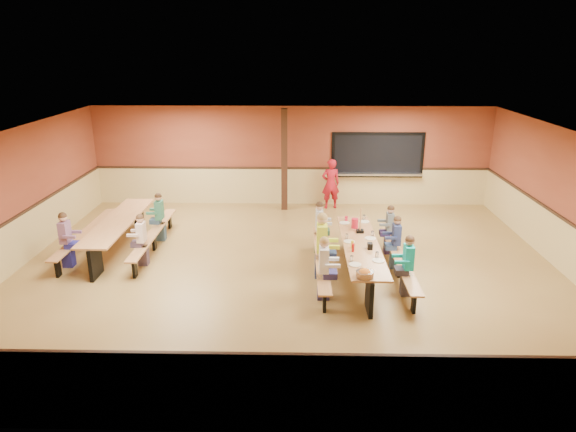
{
  "coord_description": "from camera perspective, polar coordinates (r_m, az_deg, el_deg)",
  "views": [
    {
      "loc": [
        0.22,
        -10.34,
        4.72
      ],
      "look_at": [
        -0.01,
        0.31,
        1.15
      ],
      "focal_mm": 32.0,
      "sensor_mm": 36.0,
      "label": 1
    }
  ],
  "objects": [
    {
      "name": "condiment_ketchup",
      "position": [
        10.45,
        7.24,
        -3.52
      ],
      "size": [
        0.06,
        0.06,
        0.17
      ],
      "primitive_type": "cylinder",
      "color": "#B2140F",
      "rests_on": "cafeteria_table_main"
    },
    {
      "name": "seated_adult_yellow",
      "position": [
        10.8,
        3.77,
        -3.34
      ],
      "size": [
        0.47,
        0.38,
        1.41
      ],
      "primitive_type": null,
      "color": "#D6ED30",
      "rests_on": "ground"
    },
    {
      "name": "seated_child_char_right",
      "position": [
        12.28,
        11.21,
        -1.53
      ],
      "size": [
        0.35,
        0.28,
        1.17
      ],
      "primitive_type": null,
      "color": "#565E62",
      "rests_on": "ground"
    },
    {
      "name": "seated_child_green_sec",
      "position": [
        13.25,
        -14.05,
        -0.13
      ],
      "size": [
        0.37,
        0.3,
        1.21
      ],
      "primitive_type": null,
      "color": "#34795C",
      "rests_on": "ground"
    },
    {
      "name": "seated_child_purple_sec",
      "position": [
        12.33,
        -23.44,
        -2.48
      ],
      "size": [
        0.39,
        0.32,
        1.24
      ],
      "primitive_type": null,
      "color": "#785070",
      "rests_on": "ground"
    },
    {
      "name": "standing_woman",
      "position": [
        15.44,
        4.76,
        3.6
      ],
      "size": [
        0.61,
        0.46,
        1.51
      ],
      "primitive_type": "imported",
      "rotation": [
        0.0,
        0.0,
        3.33
      ],
      "color": "#A7131F",
      "rests_on": "ground"
    },
    {
      "name": "cafeteria_table_main",
      "position": [
        10.99,
        8.05,
        -4.1
      ],
      "size": [
        1.91,
        3.7,
        0.74
      ],
      "color": "#AF7645",
      "rests_on": "ground"
    },
    {
      "name": "condiment_mustard",
      "position": [
        10.61,
        7.15,
        -3.17
      ],
      "size": [
        0.06,
        0.06,
        0.17
      ],
      "primitive_type": "cylinder",
      "color": "yellow",
      "rests_on": "cafeteria_table_main"
    },
    {
      "name": "napkin_dispenser",
      "position": [
        10.64,
        9.09,
        -3.31
      ],
      "size": [
        0.1,
        0.14,
        0.13
      ],
      "primitive_type": "cube",
      "color": "black",
      "rests_on": "cafeteria_table_main"
    },
    {
      "name": "place_settings",
      "position": [
        10.89,
        8.11,
        -2.79
      ],
      "size": [
        0.65,
        3.3,
        0.11
      ],
      "primitive_type": null,
      "color": "beige",
      "rests_on": "cafeteria_table_main"
    },
    {
      "name": "seated_child_grey_left",
      "position": [
        12.15,
        3.49,
        -1.27
      ],
      "size": [
        0.38,
        0.31,
        1.22
      ],
      "primitive_type": null,
      "color": "#BDBDBD",
      "rests_on": "ground"
    },
    {
      "name": "cafeteria_table_second",
      "position": [
        12.94,
        -18.28,
        -1.36
      ],
      "size": [
        1.91,
        3.7,
        0.74
      ],
      "color": "#AF7645",
      "rests_on": "ground"
    },
    {
      "name": "seated_child_white_left",
      "position": [
        9.93,
        3.99,
        -5.85
      ],
      "size": [
        0.39,
        0.32,
        1.26
      ],
      "primitive_type": null,
      "color": "white",
      "rests_on": "ground"
    },
    {
      "name": "punch_pitcher",
      "position": [
        11.78,
        7.43,
        -0.81
      ],
      "size": [
        0.16,
        0.16,
        0.22
      ],
      "primitive_type": "cylinder",
      "color": "red",
      "rests_on": "cafeteria_table_main"
    },
    {
      "name": "seated_child_navy_right",
      "position": [
        11.5,
        11.91,
        -2.92
      ],
      "size": [
        0.36,
        0.29,
        1.19
      ],
      "primitive_type": null,
      "color": "navy",
      "rests_on": "ground"
    },
    {
      "name": "seated_child_teal_right",
      "position": [
        10.32,
        13.17,
        -5.43
      ],
      "size": [
        0.38,
        0.31,
        1.23
      ],
      "primitive_type": null,
      "color": "#10AFAF",
      "rests_on": "ground"
    },
    {
      "name": "ground",
      "position": [
        11.37,
        -0.0,
        -5.99
      ],
      "size": [
        12.0,
        12.0,
        0.0
      ],
      "primitive_type": "plane",
      "color": "olive",
      "rests_on": "ground"
    },
    {
      "name": "chip_bowl",
      "position": [
        9.36,
        8.53,
        -6.35
      ],
      "size": [
        0.32,
        0.32,
        0.15
      ],
      "primitive_type": null,
      "color": "orange",
      "rests_on": "cafeteria_table_main"
    },
    {
      "name": "table_paddle",
      "position": [
        11.51,
        8.02,
        -1.17
      ],
      "size": [
        0.16,
        0.16,
        0.56
      ],
      "color": "black",
      "rests_on": "cafeteria_table_main"
    },
    {
      "name": "seated_child_tan_sec",
      "position": [
        11.86,
        -15.92,
        -2.6
      ],
      "size": [
        0.35,
        0.29,
        1.18
      ],
      "primitive_type": null,
      "color": "beige",
      "rests_on": "ground"
    },
    {
      "name": "structural_post",
      "position": [
        15.1,
        -0.41,
        6.22
      ],
      "size": [
        0.18,
        0.18,
        3.0
      ],
      "primitive_type": "cube",
      "color": "black",
      "rests_on": "ground"
    },
    {
      "name": "room_envelope",
      "position": [
        11.1,
        -0.0,
        -2.75
      ],
      "size": [
        12.04,
        10.04,
        3.02
      ],
      "color": "brown",
      "rests_on": "ground"
    },
    {
      "name": "kitchen_pass_through",
      "position": [
        15.82,
        9.91,
        6.47
      ],
      "size": [
        2.78,
        0.28,
        1.38
      ],
      "color": "black",
      "rests_on": "ground"
    }
  ]
}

